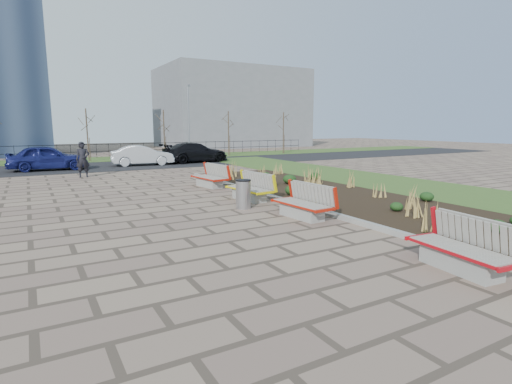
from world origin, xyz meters
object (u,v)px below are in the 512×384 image
bench_b (302,202)px  car_silver (143,155)px  litter_bin (243,194)px  bench_d (209,176)px  bench_c (249,187)px  lamp_east (189,122)px  car_black (195,152)px  car_blue (48,158)px  bench_a (461,246)px  pedestrian (83,160)px

bench_b → car_silver: bearing=86.4°
litter_bin → bench_d: bearing=80.0°
bench_c → lamp_east: 20.62m
bench_c → car_black: car_black is taller
bench_d → car_black: (3.90, 11.81, 0.25)m
bench_b → car_blue: 19.22m
bench_d → car_black: bearing=64.7°
bench_a → bench_b: (0.00, 5.13, 0.00)m
bench_b → lamp_east: (5.00, 23.14, 2.54)m
car_black → litter_bin: bearing=159.1°
litter_bin → lamp_east: size_ratio=0.16×
bench_a → car_blue: bearing=110.3°
litter_bin → pedestrian: pedestrian is taller
litter_bin → car_blue: bearing=107.6°
car_black → lamp_east: 4.96m
bench_a → car_blue: car_blue is taller
bench_b → car_silver: size_ratio=0.50×
bench_c → litter_bin: bearing=-132.2°
bench_b → car_black: (3.90, 18.88, 0.25)m
bench_d → car_silver: 11.44m
bench_d → pedestrian: bearing=117.6°
bench_a → car_black: car_black is taller
pedestrian → car_black: 9.94m
bench_d → pedestrian: 7.97m
bench_b → lamp_east: size_ratio=0.35×
bench_a → car_silver: bearing=96.3°
bench_a → car_black: bearing=86.7°
car_silver → lamp_east: bearing=-42.0°
bench_d → car_black: 12.44m
bench_c → pedestrian: bearing=107.6°
car_black → lamp_east: bearing=-19.5°
bench_b → car_blue: car_blue is taller
lamp_east → car_blue: bearing=-156.1°
bench_d → car_blue: bearing=111.2°
litter_bin → car_black: car_black is taller
bench_a → car_blue: (-6.00, 23.39, 0.30)m
pedestrian → car_black: (8.43, 5.26, -0.20)m
bench_b → bench_c: bearing=86.0°
bench_c → litter_bin: (-0.87, -1.20, -0.02)m
car_blue → car_black: car_blue is taller
bench_c → litter_bin: size_ratio=2.19×
bench_c → pedestrian: (-4.53, 10.32, 0.46)m
car_blue → car_silver: bearing=-83.7°
car_blue → lamp_east: (11.00, 4.89, 2.24)m
car_blue → bench_c: bearing=-154.3°
bench_d → litter_bin: size_ratio=2.19×
pedestrian → lamp_east: bearing=50.5°
bench_c → car_silver: bearing=84.4°
car_silver → car_black: bearing=-78.8°
bench_c → car_black: bearing=69.8°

